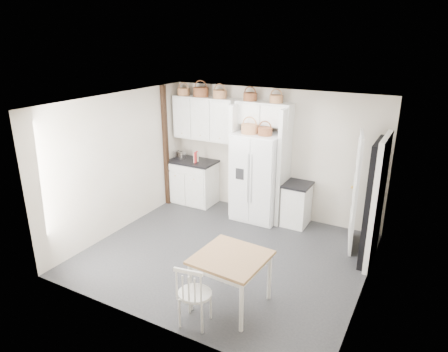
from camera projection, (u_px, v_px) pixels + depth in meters
The scene contains 29 objects.
floor at pixel (226, 254), 6.86m from camera, with size 4.50×4.50×0.00m, color #26262B.
ceiling at pixel (226, 103), 6.00m from camera, with size 4.50×4.50×0.00m, color white.
wall_back at pixel (273, 153), 8.09m from camera, with size 4.50×4.50×0.00m, color #BAAC96.
wall_left at pixel (120, 163), 7.45m from camera, with size 4.00×4.00×0.00m, color #BAAC96.
wall_right at pixel (371, 211), 5.41m from camera, with size 4.00×4.00×0.00m, color #BAAC96.
refrigerator at pixel (258, 177), 7.98m from camera, with size 0.92×0.74×1.77m, color white.
base_cab_left at pixel (193, 182), 8.91m from camera, with size 1.01×0.64×0.93m, color silver.
base_cab_right at pixel (296, 205), 7.84m from camera, with size 0.46×0.56×0.82m, color silver.
dining_table at pixel (231, 280), 5.47m from camera, with size 0.91×0.91×0.76m, color brown.
windsor_chair at pixel (195, 294), 5.08m from camera, with size 0.44×0.40×0.90m, color silver.
counter_left at pixel (193, 161), 8.75m from camera, with size 1.05×0.68×0.04m, color black.
counter_right at pixel (298, 185), 7.70m from camera, with size 0.50×0.59×0.04m, color black.
toaster at pixel (179, 155), 8.79m from camera, with size 0.26×0.15×0.18m, color silver.
cookbook_red at pixel (196, 157), 8.57m from camera, with size 0.03×0.15×0.23m, color red.
cookbook_cream at pixel (196, 157), 8.58m from camera, with size 0.03×0.14×0.21m, color beige.
basket_upper_a at pixel (184, 92), 8.49m from camera, with size 0.27×0.27×0.15m, color #9E6840.
basket_upper_b at pixel (201, 92), 8.29m from camera, with size 0.33×0.33×0.19m, color brown.
basket_upper_c at pixel (220, 94), 8.09m from camera, with size 0.28×0.28×0.16m, color #9E6840.
basket_bridge_a at pixel (250, 97), 7.78m from camera, with size 0.27×0.27×0.15m, color brown.
basket_bridge_b at pixel (276, 99), 7.53m from camera, with size 0.26×0.26×0.15m, color #9E6840.
basket_fridge_a at pixel (250, 129), 7.64m from camera, with size 0.33×0.33×0.18m, color #9E6840.
basket_fridge_b at pixel (265, 131), 7.50m from camera, with size 0.28×0.28×0.15m, color brown.
upper_cabinet at pixel (205, 118), 8.43m from camera, with size 1.40×0.34×0.90m, color silver.
bridge_cabinet at pixel (264, 113), 7.74m from camera, with size 1.12×0.34×0.45m, color silver.
fridge_panel_left at pixel (237, 160), 8.19m from camera, with size 0.08×0.60×2.30m, color silver.
fridge_panel_right at pixel (284, 167), 7.73m from camera, with size 0.08×0.60×2.30m, color silver.
trim_post at pixel (166, 147), 8.55m from camera, with size 0.09×0.09×2.60m, color black.
doorway_void at pixel (374, 203), 6.37m from camera, with size 0.18×0.85×2.05m, color black.
door_slab at pixel (356, 192), 6.81m from camera, with size 0.80×0.04×2.05m, color white.
Camera 1 is at (2.87, -5.30, 3.55)m, focal length 32.00 mm.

